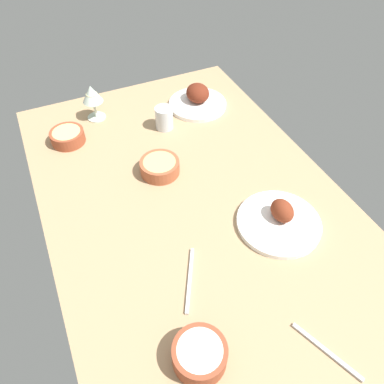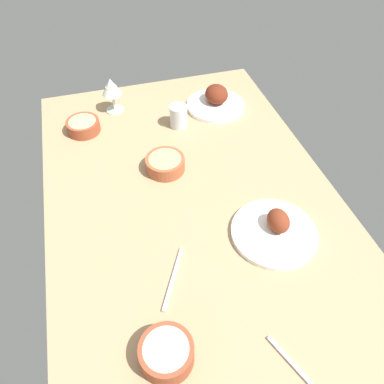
{
  "view_description": "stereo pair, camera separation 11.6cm",
  "coord_description": "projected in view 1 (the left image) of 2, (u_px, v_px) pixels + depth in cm",
  "views": [
    {
      "loc": [
        -72.4,
        32.96,
        91.13
      ],
      "look_at": [
        0.0,
        0.0,
        6.0
      ],
      "focal_mm": 35.04,
      "sensor_mm": 36.0,
      "label": 1
    },
    {
      "loc": [
        -76.43,
        22.05,
        91.13
      ],
      "look_at": [
        0.0,
        0.0,
        6.0
      ],
      "focal_mm": 35.04,
      "sensor_mm": 36.0,
      "label": 2
    }
  ],
  "objects": [
    {
      "name": "dining_table",
      "position": [
        192.0,
        201.0,
        1.19
      ],
      "size": [
        140.0,
        90.0,
        4.0
      ],
      "primitive_type": "cube",
      "color": "tan",
      "rests_on": "ground"
    },
    {
      "name": "spoon_loose",
      "position": [
        327.0,
        351.0,
        0.85
      ],
      "size": [
        17.05,
        7.41,
        0.8
      ],
      "primitive_type": "cube",
      "rotation": [
        0.0,
        0.0,
        0.37
      ],
      "color": "silver",
      "rests_on": "dining_table"
    },
    {
      "name": "plate_far_side",
      "position": [
        279.0,
        220.0,
        1.09
      ],
      "size": [
        24.65,
        24.65,
        7.63
      ],
      "color": "white",
      "rests_on": "dining_table"
    },
    {
      "name": "wine_glass",
      "position": [
        92.0,
        96.0,
        1.39
      ],
      "size": [
        7.6,
        7.6,
        14.0
      ],
      "color": "silver",
      "rests_on": "dining_table"
    },
    {
      "name": "water_tumbler",
      "position": [
        164.0,
        118.0,
        1.39
      ],
      "size": [
        6.64,
        6.64,
        8.53
      ],
      "primitive_type": "cylinder",
      "color": "silver",
      "rests_on": "dining_table"
    },
    {
      "name": "plate_center_main",
      "position": [
        198.0,
        99.0,
        1.51
      ],
      "size": [
        23.15,
        23.15,
        8.39
      ],
      "color": "white",
      "rests_on": "dining_table"
    },
    {
      "name": "bowl_potatoes",
      "position": [
        67.0,
        136.0,
        1.35
      ],
      "size": [
        12.09,
        12.09,
        4.54
      ],
      "color": "brown",
      "rests_on": "dining_table"
    },
    {
      "name": "bowl_cream",
      "position": [
        200.0,
        354.0,
        0.82
      ],
      "size": [
        12.3,
        12.3,
        5.78
      ],
      "color": "brown",
      "rests_on": "dining_table"
    },
    {
      "name": "bowl_pasta",
      "position": [
        160.0,
        166.0,
        1.24
      ],
      "size": [
        13.05,
        13.05,
        4.71
      ],
      "color": "#A35133",
      "rests_on": "dining_table"
    },
    {
      "name": "fork_loose",
      "position": [
        190.0,
        280.0,
        0.97
      ],
      "size": [
        17.05,
        9.9,
        0.8
      ],
      "primitive_type": "cube",
      "rotation": [
        0.0,
        0.0,
        5.78
      ],
      "color": "silver",
      "rests_on": "dining_table"
    }
  ]
}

